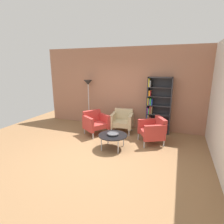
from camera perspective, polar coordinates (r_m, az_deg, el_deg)
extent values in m
plane|color=olive|center=(4.86, -4.84, -13.14)|extent=(8.32, 8.32, 0.00)
cube|color=#A87056|center=(6.66, 4.10, 7.50)|extent=(6.40, 0.12, 2.90)
cube|color=#333338|center=(6.32, 11.17, 2.30)|extent=(0.03, 0.30, 1.90)
cube|color=#333338|center=(6.25, 18.14, 1.70)|extent=(0.03, 0.30, 1.90)
cube|color=#333338|center=(6.15, 15.19, 10.54)|extent=(0.80, 0.30, 0.03)
cube|color=#333338|center=(6.53, 14.12, -6.03)|extent=(0.80, 0.30, 0.03)
cube|color=#333338|center=(6.41, 14.78, 2.26)|extent=(0.80, 0.02, 1.90)
cube|color=#333338|center=(6.43, 14.30, -3.34)|extent=(0.76, 0.28, 0.02)
cube|color=#333338|center=(6.34, 14.46, -0.70)|extent=(0.76, 0.28, 0.02)
cube|color=#333338|center=(6.27, 14.64, 2.01)|extent=(0.76, 0.28, 0.02)
cube|color=#333338|center=(6.22, 14.82, 4.77)|extent=(0.76, 0.28, 0.02)
cube|color=#333338|center=(6.18, 15.00, 7.57)|extent=(0.76, 0.28, 0.02)
cube|color=olive|center=(6.48, 11.06, -4.79)|extent=(0.04, 0.18, 0.21)
cube|color=orange|center=(6.47, 11.43, -4.71)|extent=(0.03, 0.17, 0.24)
cube|color=orange|center=(6.49, 11.86, -4.53)|extent=(0.03, 0.25, 0.26)
cube|color=yellow|center=(6.47, 12.09, -4.92)|extent=(0.03, 0.17, 0.20)
cube|color=blue|center=(6.40, 11.15, -1.85)|extent=(0.02, 0.22, 0.27)
cube|color=olive|center=(6.37, 11.42, -1.93)|extent=(0.04, 0.17, 0.27)
cube|color=olive|center=(6.40, 11.79, -2.07)|extent=(0.02, 0.23, 0.23)
cube|color=red|center=(6.39, 12.13, -2.40)|extent=(0.04, 0.19, 0.17)
cube|color=purple|center=(6.35, 11.33, 0.53)|extent=(0.03, 0.25, 0.20)
cube|color=green|center=(6.32, 11.69, 0.38)|extent=(0.04, 0.21, 0.18)
cube|color=red|center=(6.30, 12.04, 0.66)|extent=(0.03, 0.18, 0.26)
cube|color=olive|center=(6.30, 12.46, 0.64)|extent=(0.04, 0.20, 0.26)
cube|color=yellow|center=(6.27, 11.48, 3.41)|extent=(0.03, 0.23, 0.24)
cube|color=purple|center=(6.27, 11.82, 3.18)|extent=(0.02, 0.23, 0.19)
cube|color=green|center=(6.26, 12.18, 3.30)|extent=(0.04, 0.23, 0.23)
cube|color=blue|center=(6.24, 12.59, 3.09)|extent=(0.03, 0.21, 0.19)
cube|color=black|center=(6.20, 11.52, 6.15)|extent=(0.02, 0.19, 0.24)
cube|color=orange|center=(6.20, 11.84, 5.86)|extent=(0.04, 0.19, 0.18)
cube|color=red|center=(6.21, 12.18, 5.86)|extent=(0.02, 0.22, 0.18)
cube|color=yellow|center=(6.16, 11.72, 9.13)|extent=(0.03, 0.18, 0.27)
cube|color=white|center=(6.19, 12.13, 8.79)|extent=(0.02, 0.24, 0.20)
cube|color=black|center=(6.14, 12.39, 8.83)|extent=(0.03, 0.17, 0.22)
cylinder|color=black|center=(5.00, 0.26, -7.38)|extent=(0.80, 0.80, 0.02)
cylinder|color=silver|center=(4.96, -3.37, -10.12)|extent=(0.03, 0.03, 0.38)
cylinder|color=silver|center=(4.80, 1.97, -10.97)|extent=(0.03, 0.03, 0.38)
cylinder|color=silver|center=(5.36, -1.26, -8.14)|extent=(0.03, 0.03, 0.38)
cylinder|color=silver|center=(5.21, 3.69, -8.84)|extent=(0.03, 0.03, 0.38)
cylinder|color=#4C4C51|center=(4.99, 0.26, -7.17)|extent=(0.13, 0.13, 0.02)
cylinder|color=#4C4C51|center=(4.98, 0.26, -6.96)|extent=(0.32, 0.32, 0.02)
torus|color=#4C4C51|center=(4.98, 0.26, -6.83)|extent=(0.32, 0.32, 0.02)
cube|color=#B73833|center=(5.49, 12.42, -6.49)|extent=(0.81, 0.84, 0.16)
cube|color=#B73833|center=(5.50, 15.23, -3.65)|extent=(0.41, 0.62, 0.38)
cube|color=#B73833|center=(5.72, 11.25, -4.39)|extent=(0.59, 0.38, 0.46)
cube|color=#B73833|center=(5.17, 13.44, -6.55)|extent=(0.59, 0.38, 0.46)
cylinder|color=silver|center=(5.73, 8.36, -7.52)|extent=(0.04, 0.04, 0.24)
cylinder|color=silver|center=(5.21, 10.17, -9.93)|extent=(0.04, 0.04, 0.24)
cylinder|color=silver|center=(5.91, 13.81, -7.10)|extent=(0.04, 0.04, 0.24)
cylinder|color=silver|center=(5.40, 16.12, -9.36)|extent=(0.04, 0.04, 0.24)
cube|color=#C6B289|center=(6.23, 3.20, -3.62)|extent=(0.70, 0.64, 0.16)
cube|color=#C6B289|center=(6.41, 3.73, -0.60)|extent=(0.65, 0.18, 0.38)
cube|color=#C6B289|center=(6.25, 0.39, -2.50)|extent=(0.16, 0.63, 0.46)
cube|color=#C6B289|center=(6.13, 6.02, -2.91)|extent=(0.16, 0.63, 0.46)
cylinder|color=silver|center=(6.08, -0.21, -6.07)|extent=(0.04, 0.04, 0.24)
cylinder|color=silver|center=(5.96, 5.40, -6.56)|extent=(0.04, 0.04, 0.24)
cylinder|color=silver|center=(6.61, 1.11, -4.37)|extent=(0.04, 0.04, 0.24)
cylinder|color=silver|center=(6.50, 6.27, -4.78)|extent=(0.04, 0.04, 0.24)
cube|color=#B73833|center=(6.06, -5.11, -4.17)|extent=(0.84, 0.85, 0.16)
cube|color=#B73833|center=(6.21, -6.45, -1.16)|extent=(0.45, 0.60, 0.38)
cube|color=#B73833|center=(5.87, -7.63, -3.75)|extent=(0.57, 0.42, 0.46)
cube|color=#B73833|center=(6.17, -2.56, -2.73)|extent=(0.57, 0.42, 0.46)
cylinder|color=silver|center=(5.74, -6.04, -7.42)|extent=(0.04, 0.04, 0.24)
cylinder|color=silver|center=(6.04, -1.08, -6.21)|extent=(0.04, 0.04, 0.24)
cylinder|color=silver|center=(6.22, -8.74, -5.77)|extent=(0.04, 0.04, 0.24)
cylinder|color=silver|center=(6.49, -4.03, -4.75)|extent=(0.04, 0.04, 0.24)
cylinder|color=silver|center=(7.20, -7.19, -3.81)|extent=(0.28, 0.28, 0.02)
cylinder|color=silver|center=(6.98, -7.40, 2.74)|extent=(0.03, 0.03, 1.65)
cone|color=#2D2D2D|center=(6.87, -7.62, 9.29)|extent=(0.32, 0.32, 0.18)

